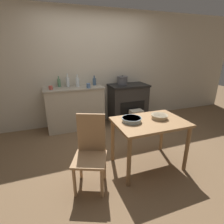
% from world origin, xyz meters
% --- Properties ---
extents(ground_plane, '(14.00, 14.00, 0.00)m').
position_xyz_m(ground_plane, '(0.00, 0.00, 0.00)').
color(ground_plane, brown).
extents(wall_back, '(8.00, 0.07, 2.55)m').
position_xyz_m(wall_back, '(0.00, 1.58, 1.27)').
color(wall_back, beige).
rests_on(wall_back, ground_plane).
extents(counter_cabinet, '(1.26, 0.51, 0.94)m').
position_xyz_m(counter_cabinet, '(-0.55, 1.31, 0.47)').
color(counter_cabinet, '#B2A893').
rests_on(counter_cabinet, ground_plane).
extents(stove, '(0.91, 0.58, 0.92)m').
position_xyz_m(stove, '(0.73, 1.28, 0.46)').
color(stove, '#2D2B28').
rests_on(stove, ground_plane).
extents(work_table, '(1.01, 0.69, 0.74)m').
position_xyz_m(work_table, '(0.25, -0.47, 0.63)').
color(work_table, '#997047').
rests_on(work_table, ground_plane).
extents(chair, '(0.52, 0.52, 0.95)m').
position_xyz_m(chair, '(-0.64, -0.55, 0.50)').
color(chair, '#A87F56').
rests_on(chair, ground_plane).
extents(flour_sack, '(0.29, 0.20, 0.41)m').
position_xyz_m(flour_sack, '(0.75, 0.86, 0.20)').
color(flour_sack, beige).
rests_on(flour_sack, ground_plane).
extents(stock_pot, '(0.25, 0.25, 0.21)m').
position_xyz_m(stock_pot, '(0.60, 1.35, 1.01)').
color(stock_pot, '#4C4C51').
rests_on(stock_pot, stove).
extents(mixing_bowl_large, '(0.24, 0.24, 0.06)m').
position_xyz_m(mixing_bowl_large, '(0.43, -0.44, 0.78)').
color(mixing_bowl_large, tan).
rests_on(mixing_bowl_large, work_table).
extents(mixing_bowl_small, '(0.28, 0.28, 0.06)m').
position_xyz_m(mixing_bowl_small, '(-0.01, -0.40, 0.78)').
color(mixing_bowl_small, '#93A8B2').
rests_on(mixing_bowl_small, work_table).
extents(bottle_far_left, '(0.06, 0.06, 0.23)m').
position_xyz_m(bottle_far_left, '(-0.83, 1.47, 1.02)').
color(bottle_far_left, '#517F5B').
rests_on(bottle_far_left, counter_cabinet).
extents(bottle_left, '(0.08, 0.08, 0.26)m').
position_xyz_m(bottle_left, '(-0.45, 1.37, 1.04)').
color(bottle_left, silver).
rests_on(bottle_left, counter_cabinet).
extents(bottle_mid_left, '(0.07, 0.07, 0.21)m').
position_xyz_m(bottle_mid_left, '(-0.07, 1.40, 1.02)').
color(bottle_mid_left, '#3D5675').
rests_on(bottle_mid_left, counter_cabinet).
extents(bottle_center_left, '(0.07, 0.07, 0.28)m').
position_xyz_m(bottle_center_left, '(-0.65, 1.44, 1.04)').
color(bottle_center_left, silver).
rests_on(bottle_center_left, counter_cabinet).
extents(cup_center, '(0.08, 0.08, 0.10)m').
position_xyz_m(cup_center, '(-0.26, 1.14, 0.99)').
color(cup_center, '#4C6B99').
rests_on(cup_center, counter_cabinet).
extents(cup_center_right, '(0.08, 0.08, 0.08)m').
position_xyz_m(cup_center_right, '(-1.01, 1.26, 0.97)').
color(cup_center_right, '#B74C42').
rests_on(cup_center_right, counter_cabinet).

